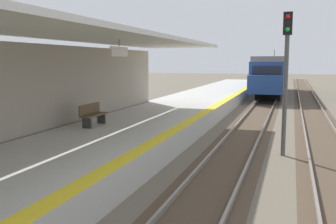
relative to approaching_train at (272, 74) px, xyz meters
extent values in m
cube|color=#B7B5AD|center=(-4.40, -26.22, -1.73)|extent=(5.00, 80.00, 0.90)
cube|color=yellow|center=(-2.15, -26.22, -1.27)|extent=(0.50, 80.00, 0.01)
cube|color=#4C4C4C|center=(-6.90, -30.28, -1.73)|extent=(0.50, 24.00, 0.90)
cube|color=#9E9384|center=(-6.90, -30.28, 0.32)|extent=(0.40, 24.00, 3.20)
cube|color=silver|center=(-4.50, -30.28, 2.17)|extent=(4.40, 24.00, 0.16)
cube|color=white|center=(-4.10, -28.28, 1.64)|extent=(0.08, 1.40, 0.36)
cylinder|color=#333333|center=(-4.10, -28.28, 1.96)|extent=(0.03, 0.03, 0.27)
cube|color=#4C3D2D|center=(0.00, -22.22, -2.17)|extent=(2.34, 120.00, 0.01)
cube|color=slate|center=(-0.72, -22.22, -2.09)|extent=(0.08, 120.00, 0.15)
cube|color=slate|center=(0.72, -22.22, -2.09)|extent=(0.08, 120.00, 0.15)
cube|color=#4C3D2D|center=(3.40, -22.22, -2.17)|extent=(2.34, 120.00, 0.01)
cube|color=slate|center=(2.68, -22.22, -2.09)|extent=(0.08, 120.00, 0.15)
cube|color=navy|center=(0.00, 0.38, -0.11)|extent=(2.90, 18.00, 2.70)
cube|color=slate|center=(0.00, 0.38, 1.46)|extent=(2.67, 18.00, 0.44)
cube|color=black|center=(0.00, -8.64, 0.30)|extent=(2.32, 0.06, 1.21)
cube|color=navy|center=(0.00, -9.42, -0.58)|extent=(2.78, 1.60, 1.49)
cube|color=black|center=(1.46, 0.38, 0.30)|extent=(0.04, 15.84, 0.86)
cylinder|color=#333333|center=(0.00, 3.98, 2.13)|extent=(0.06, 0.06, 0.90)
cube|color=black|center=(0.00, -5.47, -1.82)|extent=(2.17, 2.20, 0.72)
cube|color=black|center=(0.00, 6.23, -1.82)|extent=(2.17, 2.20, 0.72)
cylinder|color=#4C4C4C|center=(1.78, -26.78, 0.02)|extent=(0.16, 0.16, 4.40)
cube|color=black|center=(1.78, -26.78, 2.62)|extent=(0.32, 0.24, 0.80)
sphere|color=red|center=(1.78, -26.92, 2.84)|extent=(0.16, 0.16, 0.16)
sphere|color=green|center=(1.78, -26.92, 2.40)|extent=(0.16, 0.16, 0.16)
cube|color=brown|center=(-5.49, -27.75, -0.84)|extent=(0.44, 1.60, 0.06)
cube|color=brown|center=(-5.69, -27.75, -0.60)|extent=(0.06, 1.60, 0.40)
cube|color=#333333|center=(-5.49, -28.35, -1.06)|extent=(0.36, 0.08, 0.44)
cube|color=#333333|center=(-5.49, -27.15, -1.06)|extent=(0.36, 0.08, 0.44)
camera|label=1|loc=(2.00, -41.51, 1.30)|focal=41.63mm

